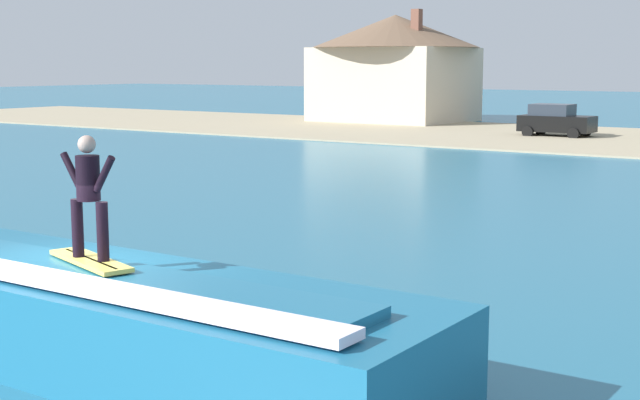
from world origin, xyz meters
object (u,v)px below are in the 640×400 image
at_px(wave_crest, 123,320).
at_px(surfboard, 90,261).
at_px(house_with_chimney, 395,62).
at_px(surfer, 88,191).
at_px(car_near_shore, 556,120).

distance_m(wave_crest, surfboard, 0.92).
relative_size(surfboard, house_with_chimney, 0.15).
distance_m(surfer, car_near_shore, 42.48).
bearing_deg(surfboard, surfer, -3.11).
bearing_deg(wave_crest, car_near_shore, 102.08).
distance_m(surfer, house_with_chimney, 53.93).
bearing_deg(house_with_chimney, wave_crest, -64.37).
xyz_separation_m(surfboard, surfer, (0.02, -0.00, 0.96)).
relative_size(wave_crest, surfboard, 5.10).
bearing_deg(house_with_chimney, surfer, -64.87).
relative_size(surfboard, surfer, 1.10).
bearing_deg(surfboard, car_near_shore, 101.42).
relative_size(wave_crest, surfer, 5.58).
xyz_separation_m(wave_crest, car_near_shore, (-8.88, 41.49, 0.28)).
distance_m(wave_crest, surfer, 1.81).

